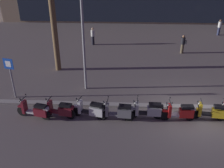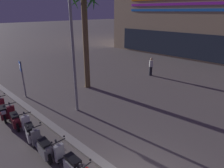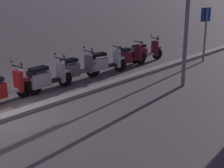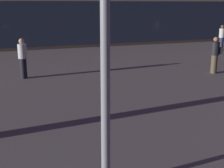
% 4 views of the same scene
% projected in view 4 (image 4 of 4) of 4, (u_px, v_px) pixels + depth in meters
% --- Properties ---
extents(pedestrian_strolling_near_curb, '(0.34, 0.34, 1.57)m').
position_uv_depth(pedestrian_strolling_near_curb, '(23.00, 58.00, 12.19)').
color(pedestrian_strolling_near_curb, black).
rests_on(pedestrian_strolling_near_curb, ground).
extents(pedestrian_window_shopping, '(0.46, 0.36, 1.52)m').
position_uv_depth(pedestrian_window_shopping, '(215.00, 54.00, 13.10)').
color(pedestrian_window_shopping, brown).
rests_on(pedestrian_window_shopping, ground).
extents(pedestrian_by_palm_tree, '(0.34, 0.34, 1.57)m').
position_uv_depth(pedestrian_by_palm_tree, '(222.00, 37.00, 19.58)').
color(pedestrian_by_palm_tree, '#2D3351').
rests_on(pedestrian_by_palm_tree, ground).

